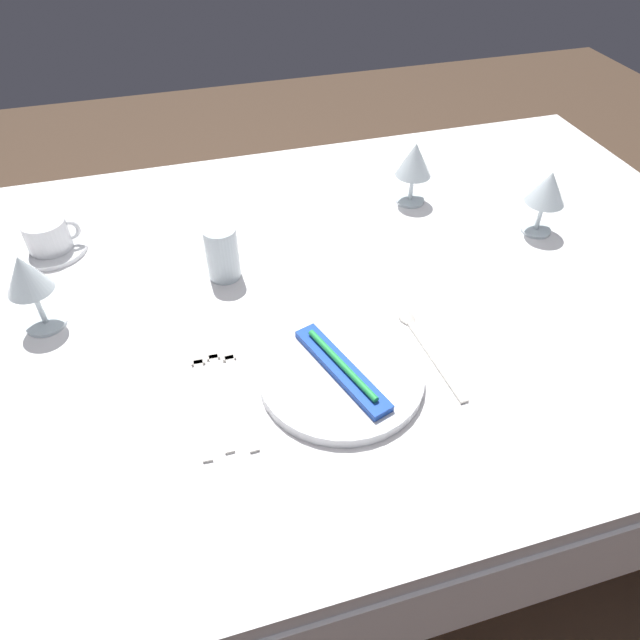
# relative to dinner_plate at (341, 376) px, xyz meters

# --- Properties ---
(ground_plane) EXTENTS (6.00, 6.00, 0.00)m
(ground_plane) POSITION_rel_dinner_plate_xyz_m (-0.01, 0.23, -0.75)
(ground_plane) COLOR #4C3828
(dining_table) EXTENTS (1.80, 1.11, 0.74)m
(dining_table) POSITION_rel_dinner_plate_xyz_m (-0.01, 0.23, -0.09)
(dining_table) COLOR white
(dining_table) RESTS_ON ground
(dinner_plate) EXTENTS (0.26, 0.26, 0.02)m
(dinner_plate) POSITION_rel_dinner_plate_xyz_m (0.00, 0.00, 0.00)
(dinner_plate) COLOR white
(dinner_plate) RESTS_ON dining_table
(toothbrush_package) EXTENTS (0.10, 0.21, 0.02)m
(toothbrush_package) POSITION_rel_dinner_plate_xyz_m (-0.00, 0.00, 0.02)
(toothbrush_package) COLOR blue
(toothbrush_package) RESTS_ON dinner_plate
(fork_outer) EXTENTS (0.02, 0.22, 0.00)m
(fork_outer) POSITION_rel_dinner_plate_xyz_m (-0.16, 0.03, -0.01)
(fork_outer) COLOR beige
(fork_outer) RESTS_ON dining_table
(fork_inner) EXTENTS (0.02, 0.22, 0.00)m
(fork_inner) POSITION_rel_dinner_plate_xyz_m (-0.19, 0.03, -0.01)
(fork_inner) COLOR beige
(fork_inner) RESTS_ON dining_table
(fork_salad) EXTENTS (0.03, 0.23, 0.00)m
(fork_salad) POSITION_rel_dinner_plate_xyz_m (-0.21, 0.03, -0.01)
(fork_salad) COLOR beige
(fork_salad) RESTS_ON dining_table
(spoon_soup) EXTENTS (0.03, 0.22, 0.01)m
(spoon_soup) POSITION_rel_dinner_plate_xyz_m (0.16, 0.04, -0.01)
(spoon_soup) COLOR beige
(spoon_soup) RESTS_ON dining_table
(saucer_left) EXTENTS (0.13, 0.13, 0.01)m
(saucer_left) POSITION_rel_dinner_plate_xyz_m (-0.45, 0.48, -0.00)
(saucer_left) COLOR white
(saucer_left) RESTS_ON dining_table
(coffee_cup_left) EXTENTS (0.11, 0.08, 0.06)m
(coffee_cup_left) POSITION_rel_dinner_plate_xyz_m (-0.45, 0.48, 0.03)
(coffee_cup_left) COLOR white
(coffee_cup_left) RESTS_ON saucer_left
(wine_glass_centre) EXTENTS (0.08, 0.08, 0.14)m
(wine_glass_centre) POSITION_rel_dinner_plate_xyz_m (0.52, 0.28, 0.09)
(wine_glass_centre) COLOR silver
(wine_glass_centre) RESTS_ON dining_table
(wine_glass_left) EXTENTS (0.07, 0.07, 0.14)m
(wine_glass_left) POSITION_rel_dinner_plate_xyz_m (-0.45, 0.26, 0.09)
(wine_glass_left) COLOR silver
(wine_glass_left) RESTS_ON dining_table
(wine_glass_right) EXTENTS (0.08, 0.08, 0.14)m
(wine_glass_right) POSITION_rel_dinner_plate_xyz_m (0.31, 0.46, 0.09)
(wine_glass_right) COLOR silver
(wine_glass_right) RESTS_ON dining_table
(drink_tumbler) EXTENTS (0.06, 0.06, 0.11)m
(drink_tumbler) POSITION_rel_dinner_plate_xyz_m (-0.13, 0.31, 0.04)
(drink_tumbler) COLOR silver
(drink_tumbler) RESTS_ON dining_table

